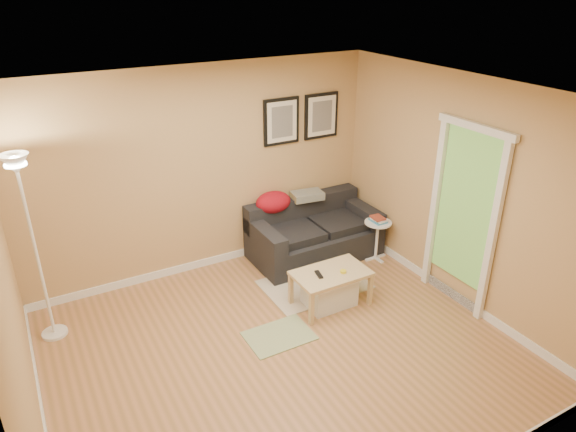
% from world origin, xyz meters
% --- Properties ---
extents(floor, '(4.50, 4.50, 0.00)m').
position_xyz_m(floor, '(0.00, 0.00, 0.00)').
color(floor, '#B1774C').
rests_on(floor, ground).
extents(ceiling, '(4.50, 4.50, 0.00)m').
position_xyz_m(ceiling, '(0.00, 0.00, 2.60)').
color(ceiling, white).
rests_on(ceiling, wall_back).
extents(wall_back, '(4.50, 0.00, 4.50)m').
position_xyz_m(wall_back, '(0.00, 2.00, 1.30)').
color(wall_back, tan).
rests_on(wall_back, ground).
extents(wall_front, '(4.50, 0.00, 4.50)m').
position_xyz_m(wall_front, '(0.00, -2.00, 1.30)').
color(wall_front, tan).
rests_on(wall_front, ground).
extents(wall_left, '(0.00, 4.00, 4.00)m').
position_xyz_m(wall_left, '(-2.25, 0.00, 1.30)').
color(wall_left, tan).
rests_on(wall_left, ground).
extents(wall_right, '(0.00, 4.00, 4.00)m').
position_xyz_m(wall_right, '(2.25, 0.00, 1.30)').
color(wall_right, tan).
rests_on(wall_right, ground).
extents(baseboard_back, '(4.50, 0.02, 0.10)m').
position_xyz_m(baseboard_back, '(0.00, 1.99, 0.05)').
color(baseboard_back, white).
rests_on(baseboard_back, ground).
extents(baseboard_left, '(0.02, 4.00, 0.10)m').
position_xyz_m(baseboard_left, '(-2.24, 0.00, 0.05)').
color(baseboard_left, white).
rests_on(baseboard_left, ground).
extents(baseboard_right, '(0.02, 4.00, 0.10)m').
position_xyz_m(baseboard_right, '(2.24, 0.00, 0.05)').
color(baseboard_right, white).
rests_on(baseboard_right, ground).
extents(sofa, '(1.70, 0.90, 0.75)m').
position_xyz_m(sofa, '(1.34, 1.53, 0.38)').
color(sofa, black).
rests_on(sofa, ground).
extents(red_throw, '(0.48, 0.36, 0.28)m').
position_xyz_m(red_throw, '(0.88, 1.85, 0.77)').
color(red_throw, '#A70F26').
rests_on(red_throw, sofa).
extents(plaid_throw, '(0.45, 0.32, 0.10)m').
position_xyz_m(plaid_throw, '(1.38, 1.80, 0.78)').
color(plaid_throw, tan).
rests_on(plaid_throw, sofa).
extents(framed_print_left, '(0.50, 0.04, 0.60)m').
position_xyz_m(framed_print_left, '(1.08, 1.98, 1.80)').
color(framed_print_left, black).
rests_on(framed_print_left, wall_back).
extents(framed_print_right, '(0.50, 0.04, 0.60)m').
position_xyz_m(framed_print_right, '(1.68, 1.98, 1.80)').
color(framed_print_right, black).
rests_on(framed_print_right, wall_back).
extents(area_rug, '(1.25, 0.85, 0.01)m').
position_xyz_m(area_rug, '(0.95, 0.89, 0.01)').
color(area_rug, beige).
rests_on(area_rug, ground).
extents(green_runner, '(0.70, 0.50, 0.01)m').
position_xyz_m(green_runner, '(0.09, 0.21, 0.01)').
color(green_runner, '#668C4C').
rests_on(green_runner, ground).
extents(coffee_table, '(0.88, 0.56, 0.43)m').
position_xyz_m(coffee_table, '(0.89, 0.45, 0.22)').
color(coffee_table, tan).
rests_on(coffee_table, ground).
extents(remote_control, '(0.08, 0.17, 0.02)m').
position_xyz_m(remote_control, '(0.73, 0.46, 0.44)').
color(remote_control, black).
rests_on(remote_control, coffee_table).
extents(tape_roll, '(0.07, 0.07, 0.03)m').
position_xyz_m(tape_roll, '(1.00, 0.38, 0.45)').
color(tape_roll, yellow).
rests_on(tape_roll, coffee_table).
extents(storage_bin, '(0.57, 0.42, 0.35)m').
position_xyz_m(storage_bin, '(0.88, 0.46, 0.18)').
color(storage_bin, white).
rests_on(storage_bin, ground).
extents(side_table, '(0.36, 0.36, 0.55)m').
position_xyz_m(side_table, '(2.02, 1.05, 0.27)').
color(side_table, white).
rests_on(side_table, ground).
extents(book_stack, '(0.22, 0.25, 0.07)m').
position_xyz_m(book_stack, '(2.03, 1.06, 0.58)').
color(book_stack, teal).
rests_on(book_stack, side_table).
extents(floor_lamp, '(0.26, 0.26, 2.03)m').
position_xyz_m(floor_lamp, '(-2.00, 1.41, 0.96)').
color(floor_lamp, white).
rests_on(floor_lamp, ground).
extents(doorway, '(0.12, 1.01, 2.13)m').
position_xyz_m(doorway, '(2.20, -0.15, 1.02)').
color(doorway, white).
rests_on(doorway, ground).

